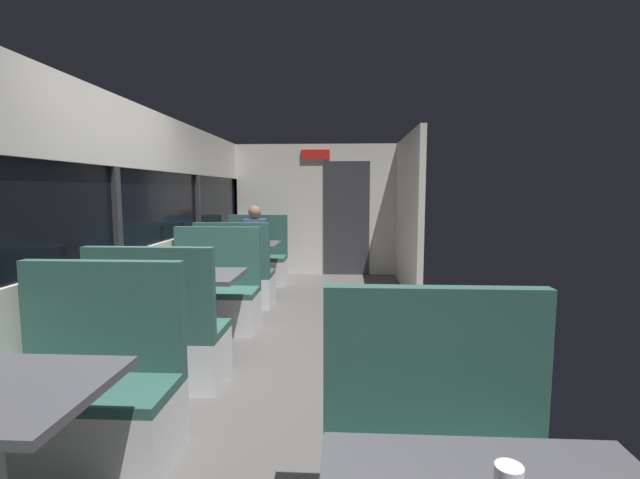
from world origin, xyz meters
name	(u,v)px	position (x,y,z in m)	size (l,w,h in m)	color
ground_plane	(285,366)	(0.00, 0.00, -0.01)	(3.30, 9.20, 0.02)	#514F4C
carriage_window_panel_left	(115,236)	(-1.45, 0.00, 1.11)	(0.09, 8.48, 2.30)	beige
carriage_end_bulkhead	(319,211)	(0.06, 4.19, 1.14)	(2.90, 0.11, 2.30)	beige
carriage_aisle_panel_right	(408,214)	(1.45, 3.00, 1.15)	(0.08, 2.40, 2.30)	beige
bench_near_window_facing_entry	(92,402)	(-0.89, -1.39, 0.33)	(0.95, 0.50, 1.10)	silver
dining_table_mid_window	(191,284)	(-0.89, 0.26, 0.64)	(0.90, 0.70, 0.74)	#9E9EA3
bench_mid_window_facing_end	(162,343)	(-0.89, -0.44, 0.33)	(0.95, 0.50, 1.10)	silver
bench_mid_window_facing_entry	(214,299)	(-0.89, 0.96, 0.33)	(0.95, 0.50, 1.10)	silver
dining_table_far_window	(247,250)	(-0.89, 2.62, 0.64)	(0.90, 0.70, 0.74)	#9E9EA3
bench_far_window_facing_end	(236,281)	(-0.89, 1.92, 0.33)	(0.95, 0.50, 1.10)	silver
bench_far_window_facing_entry	(257,263)	(-0.89, 3.32, 0.33)	(0.95, 0.50, 1.10)	silver
seated_passenger	(256,251)	(-0.89, 3.24, 0.54)	(0.47, 0.55, 1.26)	#26262D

